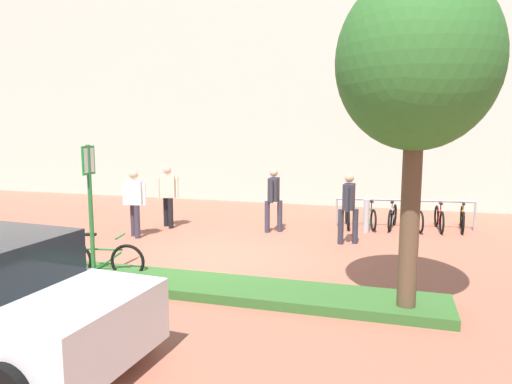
# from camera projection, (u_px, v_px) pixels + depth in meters

# --- Properties ---
(ground_plane) EXTENTS (60.00, 60.00, 0.00)m
(ground_plane) POSITION_uv_depth(u_px,v_px,m) (223.00, 257.00, 10.26)
(ground_plane) COLOR #9E5B47
(building_facade) EXTENTS (28.00, 1.20, 10.00)m
(building_facade) POSITION_uv_depth(u_px,v_px,m) (297.00, 66.00, 17.12)
(building_facade) COLOR beige
(building_facade) RESTS_ON ground
(planter_strip) EXTENTS (7.00, 1.10, 0.16)m
(planter_strip) POSITION_uv_depth(u_px,v_px,m) (235.00, 289.00, 8.03)
(planter_strip) COLOR #336028
(planter_strip) RESTS_ON ground
(tree_sidewalk) EXTENTS (2.29, 2.29, 5.00)m
(tree_sidewalk) POSITION_uv_depth(u_px,v_px,m) (417.00, 64.00, 6.61)
(tree_sidewalk) COLOR brown
(tree_sidewalk) RESTS_ON ground
(parking_sign_post) EXTENTS (0.08, 0.36, 2.51)m
(parking_sign_post) POSITION_uv_depth(u_px,v_px,m) (90.00, 193.00, 8.58)
(parking_sign_post) COLOR #2D7238
(parking_sign_post) RESTS_ON ground
(bike_at_sign) EXTENTS (1.66, 0.46, 0.86)m
(bike_at_sign) POSITION_uv_depth(u_px,v_px,m) (101.00, 260.00, 8.86)
(bike_at_sign) COLOR black
(bike_at_sign) RESTS_ON ground
(bike_rack_cluster) EXTENTS (3.73, 1.91, 0.83)m
(bike_rack_cluster) POSITION_uv_depth(u_px,v_px,m) (404.00, 216.00, 13.08)
(bike_rack_cluster) COLOR #99999E
(bike_rack_cluster) RESTS_ON ground
(bollard_steel) EXTENTS (0.16, 0.16, 0.90)m
(bollard_steel) POSITION_uv_depth(u_px,v_px,m) (366.00, 216.00, 12.59)
(bollard_steel) COLOR #ADADB2
(bollard_steel) RESTS_ON ground
(person_suited_dark) EXTENTS (0.47, 0.61, 1.72)m
(person_suited_dark) POSITION_uv_depth(u_px,v_px,m) (349.00, 204.00, 11.31)
(person_suited_dark) COLOR #2D2D38
(person_suited_dark) RESTS_ON ground
(person_shirt_white) EXTENTS (0.58, 0.37, 1.72)m
(person_shirt_white) POSITION_uv_depth(u_px,v_px,m) (168.00, 193.00, 13.18)
(person_shirt_white) COLOR black
(person_shirt_white) RESTS_ON ground
(person_casual_tan) EXTENTS (0.60, 0.33, 1.72)m
(person_casual_tan) POSITION_uv_depth(u_px,v_px,m) (134.00, 199.00, 12.01)
(person_casual_tan) COLOR #383342
(person_casual_tan) RESTS_ON ground
(person_suited_navy) EXTENTS (0.44, 0.61, 1.72)m
(person_suited_navy) POSITION_uv_depth(u_px,v_px,m) (274.00, 196.00, 12.57)
(person_suited_navy) COLOR #383342
(person_suited_navy) RESTS_ON ground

